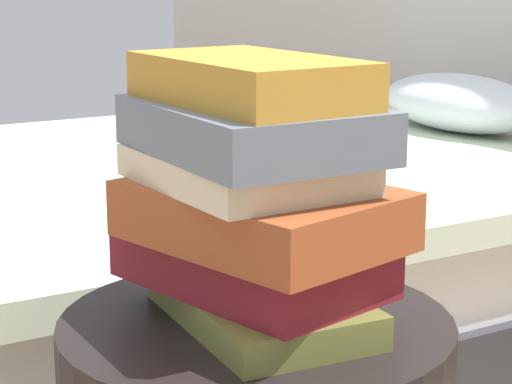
{
  "coord_description": "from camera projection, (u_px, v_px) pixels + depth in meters",
  "views": [
    {
      "loc": [
        0.84,
        -0.6,
        0.91
      ],
      "look_at": [
        0.0,
        0.0,
        0.67
      ],
      "focal_mm": 67.73,
      "sensor_mm": 36.0,
      "label": 1
    }
  ],
  "objects": [
    {
      "name": "book_rust",
      "position": [
        261.0,
        215.0,
        1.06
      ],
      "size": [
        0.32,
        0.25,
        0.06
      ],
      "primitive_type": "cube",
      "rotation": [
        0.0,
        0.0,
        0.15
      ],
      "color": "#994723",
      "rests_on": "book_maroon"
    },
    {
      "name": "book_cream",
      "position": [
        244.0,
        169.0,
        1.05
      ],
      "size": [
        0.26,
        0.2,
        0.04
      ],
      "primitive_type": "cube",
      "rotation": [
        0.0,
        0.0,
        -0.06
      ],
      "color": "beige",
      "rests_on": "book_rust"
    },
    {
      "name": "book_maroon",
      "position": [
        252.0,
        262.0,
        1.09
      ],
      "size": [
        0.31,
        0.22,
        0.06
      ],
      "primitive_type": "cube",
      "rotation": [
        0.0,
        0.0,
        0.14
      ],
      "color": "maroon",
      "rests_on": "book_olive"
    },
    {
      "name": "book_slate",
      "position": [
        251.0,
        128.0,
        1.04
      ],
      "size": [
        0.3,
        0.23,
        0.06
      ],
      "primitive_type": "cube",
      "rotation": [
        0.0,
        0.0,
        -0.09
      ],
      "color": "slate",
      "rests_on": "book_cream"
    },
    {
      "name": "bed",
      "position": [
        215.0,
        248.0,
        2.4
      ],
      "size": [
        1.68,
        2.11,
        0.62
      ],
      "rotation": [
        0.0,
        0.0,
        -0.08
      ],
      "color": "#2D2D33",
      "rests_on": "ground_plane"
    },
    {
      "name": "book_olive",
      "position": [
        263.0,
        305.0,
        1.08
      ],
      "size": [
        0.3,
        0.21,
        0.04
      ],
      "primitive_type": "cube",
      "rotation": [
        0.0,
        0.0,
        -0.16
      ],
      "color": "olive",
      "rests_on": "side_table"
    },
    {
      "name": "book_ochre",
      "position": [
        252.0,
        80.0,
        1.02
      ],
      "size": [
        0.28,
        0.17,
        0.05
      ],
      "primitive_type": "cube",
      "rotation": [
        0.0,
        0.0,
        -0.04
      ],
      "color": "#B7842D",
      "rests_on": "book_slate"
    }
  ]
}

